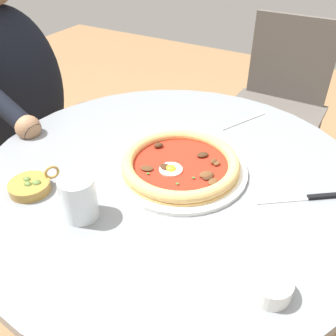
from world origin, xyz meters
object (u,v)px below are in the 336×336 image
object	(u,v)px
ramekin_capers	(271,286)
cafe_chair_spare_near	(279,97)
steak_knife	(316,197)
olive_pan	(31,186)
cafe_chair_diner	(10,136)
dining_table	(172,225)
pizza_on_plate	(180,165)
diner_person	(27,142)
water_glass	(79,200)
fork_utensil	(243,121)

from	to	relation	value
ramekin_capers	cafe_chair_spare_near	distance (m)	1.28
steak_knife	olive_pan	size ratio (longest dim) A/B	1.57
olive_pan	cafe_chair_diner	distance (m)	0.76
cafe_chair_spare_near	dining_table	bearing A→B (deg)	89.49
pizza_on_plate	diner_person	xyz separation A→B (m)	(0.72, -0.13, -0.23)
water_glass	diner_person	world-z (taller)	diner_person
pizza_on_plate	olive_pan	xyz separation A→B (m)	(0.26, 0.23, -0.01)
olive_pan	fork_utensil	distance (m)	0.61
fork_utensil	cafe_chair_diner	size ratio (longest dim) A/B	0.19
pizza_on_plate	olive_pan	world-z (taller)	olive_pan
olive_pan	fork_utensil	size ratio (longest dim) A/B	0.70
steak_knife	pizza_on_plate	bearing A→B (deg)	10.83
olive_pan	cafe_chair_spare_near	bearing A→B (deg)	-101.49
dining_table	steak_knife	world-z (taller)	steak_knife
olive_pan	diner_person	xyz separation A→B (m)	(0.46, -0.36, -0.23)
water_glass	diner_person	bearing A→B (deg)	-30.78
water_glass	olive_pan	distance (m)	0.15
fork_utensil	olive_pan	bearing A→B (deg)	60.62
steak_knife	diner_person	size ratio (longest dim) A/B	0.14
cafe_chair_spare_near	olive_pan	bearing A→B (deg)	78.51
ramekin_capers	cafe_chair_spare_near	xyz separation A→B (m)	(0.29, -1.22, -0.23)
pizza_on_plate	water_glass	size ratio (longest dim) A/B	3.40
olive_pan	cafe_chair_spare_near	xyz separation A→B (m)	(-0.25, -1.22, -0.23)
pizza_on_plate	ramekin_capers	size ratio (longest dim) A/B	4.55
water_glass	dining_table	bearing A→B (deg)	-111.76
pizza_on_plate	cafe_chair_spare_near	xyz separation A→B (m)	(0.01, -0.99, -0.23)
pizza_on_plate	steak_knife	distance (m)	0.31
pizza_on_plate	steak_knife	size ratio (longest dim) A/B	1.85
dining_table	ramekin_capers	bearing A→B (deg)	144.63
ramekin_capers	olive_pan	xyz separation A→B (m)	(0.54, 0.00, -0.01)
olive_pan	cafe_chair_diner	xyz separation A→B (m)	(0.60, -0.39, -0.26)
water_glass	cafe_chair_diner	world-z (taller)	water_glass
fork_utensil	steak_knife	bearing A→B (deg)	136.04
ramekin_capers	cafe_chair_spare_near	bearing A→B (deg)	-76.47
pizza_on_plate	diner_person	bearing A→B (deg)	-10.38
pizza_on_plate	steak_knife	xyz separation A→B (m)	(-0.30, -0.06, -0.01)
diner_person	water_glass	bearing A→B (deg)	149.22
olive_pan	cafe_chair_spare_near	world-z (taller)	cafe_chair_spare_near
dining_table	water_glass	xyz separation A→B (m)	(0.09, 0.22, 0.22)
dining_table	pizza_on_plate	world-z (taller)	pizza_on_plate
cafe_chair_diner	ramekin_capers	bearing A→B (deg)	161.22
pizza_on_plate	dining_table	bearing A→B (deg)	37.23
fork_utensil	diner_person	bearing A→B (deg)	12.86
dining_table	steak_knife	bearing A→B (deg)	-167.61
water_glass	cafe_chair_diner	size ratio (longest dim) A/B	0.11
steak_knife	cafe_chair_diner	xyz separation A→B (m)	(1.16, -0.10, -0.25)
water_glass	steak_knife	xyz separation A→B (m)	(-0.41, -0.29, -0.04)
pizza_on_plate	cafe_chair_spare_near	distance (m)	1.02
ramekin_capers	cafe_chair_diner	xyz separation A→B (m)	(1.14, -0.39, -0.26)
dining_table	ramekin_capers	size ratio (longest dim) A/B	13.41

